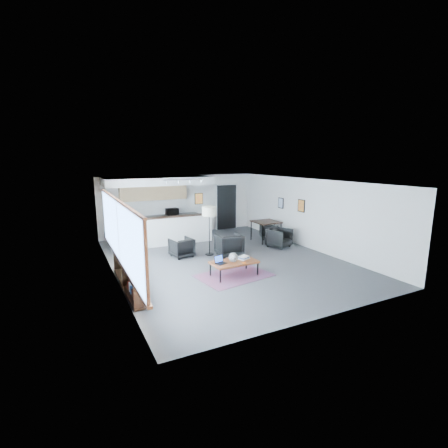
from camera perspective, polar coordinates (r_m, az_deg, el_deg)
name	(u,v)px	position (r m, az deg, el deg)	size (l,w,h in m)	color
room	(225,222)	(10.53, 0.16, 0.41)	(7.02, 9.02, 2.62)	#464649
window	(119,233)	(8.61, -18.01, -1.56)	(0.10, 5.95, 1.66)	#8CBFFF
console	(129,276)	(8.81, -16.35, -8.84)	(0.35, 3.00, 0.80)	black
kitchenette	(158,207)	(13.53, -11.54, 2.96)	(4.20, 1.96, 2.60)	white
doorway	(226,207)	(15.48, 0.39, 3.09)	(1.10, 0.12, 2.15)	black
track_light	(184,180)	(12.16, -7.07, 7.63)	(1.60, 0.07, 0.15)	silver
wall_art_lower	(301,206)	(12.72, 13.44, 3.14)	(0.03, 0.38, 0.48)	black
wall_art_upper	(281,203)	(13.74, 9.95, 3.66)	(0.03, 0.34, 0.44)	black
kilim_rug	(234,275)	(9.45, 1.77, -9.03)	(2.22, 1.68, 0.01)	#61324C
coffee_table	(234,262)	(9.32, 1.78, -6.77)	(1.35, 0.76, 0.43)	brown
laptop	(220,261)	(9.13, -0.72, -6.54)	(0.36, 0.32, 0.21)	black
ceramic_pot	(233,257)	(9.21, 1.64, -5.91)	(0.27, 0.27, 0.27)	gray
book_stack	(244,258)	(9.52, 3.47, -5.92)	(0.38, 0.34, 0.10)	silver
coaster	(244,263)	(9.18, 3.52, -6.84)	(0.13, 0.13, 0.01)	#E5590C
armchair_left	(182,247)	(11.21, -7.47, -3.96)	(0.70, 0.65, 0.72)	black
armchair_right	(229,244)	(11.20, 0.86, -3.51)	(0.82, 0.77, 0.85)	black
floor_lamp	(209,213)	(11.12, -2.63, 1.95)	(0.60, 0.60, 1.71)	black
dining_table	(266,223)	(13.25, 7.39, 0.17)	(0.99, 0.99, 0.82)	black
dining_chair_near	(279,238)	(12.52, 9.71, -2.51)	(0.65, 0.61, 0.67)	black
dining_chair_far	(269,232)	(13.80, 7.84, -1.33)	(0.57, 0.53, 0.59)	black
microwave	(172,211)	(14.19, -9.13, 2.30)	(0.51, 0.28, 0.34)	black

